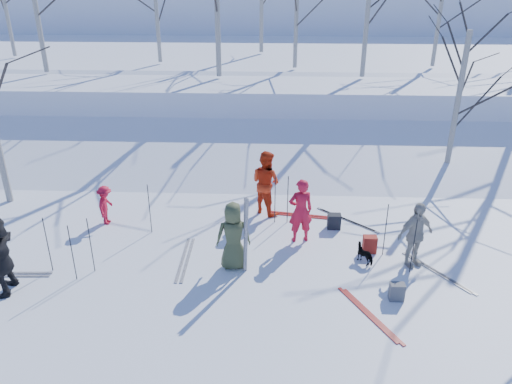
{
  "coord_description": "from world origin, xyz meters",
  "views": [
    {
      "loc": [
        0.48,
        -9.37,
        6.35
      ],
      "look_at": [
        0.0,
        1.5,
        1.3
      ],
      "focal_mm": 35.0,
      "sensor_mm": 36.0,
      "label": 1
    }
  ],
  "objects_px": {
    "skier_red_north": "(301,211)",
    "backpack_red": "(370,244)",
    "dog": "(365,254)",
    "backpack_grey": "(397,292)",
    "backpack_dark": "(334,221)",
    "skier_olive_center": "(233,236)",
    "skier_redor_behind": "(266,182)",
    "skier_cream_east": "(415,235)",
    "skier_red_seated": "(106,205)"
  },
  "relations": [
    {
      "from": "skier_redor_behind",
      "to": "skier_red_north",
      "type": "bearing_deg",
      "value": 160.74
    },
    {
      "from": "skier_red_seated",
      "to": "backpack_red",
      "type": "relative_size",
      "value": 2.54
    },
    {
      "from": "dog",
      "to": "backpack_grey",
      "type": "height_order",
      "value": "dog"
    },
    {
      "from": "skier_red_seated",
      "to": "backpack_dark",
      "type": "relative_size",
      "value": 2.67
    },
    {
      "from": "skier_redor_behind",
      "to": "dog",
      "type": "distance_m",
      "value": 3.47
    },
    {
      "from": "skier_red_seated",
      "to": "backpack_grey",
      "type": "distance_m",
      "value": 7.61
    },
    {
      "from": "backpack_dark",
      "to": "dog",
      "type": "bearing_deg",
      "value": -70.6
    },
    {
      "from": "skier_redor_behind",
      "to": "backpack_red",
      "type": "xyz_separation_m",
      "value": [
        2.54,
        -2.0,
        -0.69
      ]
    },
    {
      "from": "skier_cream_east",
      "to": "backpack_dark",
      "type": "distance_m",
      "value": 2.38
    },
    {
      "from": "skier_red_north",
      "to": "skier_red_seated",
      "type": "height_order",
      "value": "skier_red_north"
    },
    {
      "from": "skier_red_north",
      "to": "backpack_red",
      "type": "xyz_separation_m",
      "value": [
        1.65,
        -0.48,
        -0.62
      ]
    },
    {
      "from": "dog",
      "to": "skier_redor_behind",
      "type": "bearing_deg",
      "value": -89.21
    },
    {
      "from": "skier_olive_center",
      "to": "backpack_red",
      "type": "height_order",
      "value": "skier_olive_center"
    },
    {
      "from": "skier_red_north",
      "to": "skier_cream_east",
      "type": "relative_size",
      "value": 1.06
    },
    {
      "from": "skier_cream_east",
      "to": "backpack_dark",
      "type": "relative_size",
      "value": 3.92
    },
    {
      "from": "dog",
      "to": "skier_red_seated",
      "type": "bearing_deg",
      "value": -57.05
    },
    {
      "from": "skier_red_north",
      "to": "backpack_dark",
      "type": "xyz_separation_m",
      "value": [
        0.92,
        0.66,
        -0.63
      ]
    },
    {
      "from": "backpack_red",
      "to": "backpack_grey",
      "type": "xyz_separation_m",
      "value": [
        0.26,
        -1.85,
        -0.02
      ]
    },
    {
      "from": "backpack_red",
      "to": "backpack_dark",
      "type": "height_order",
      "value": "backpack_red"
    },
    {
      "from": "backpack_grey",
      "to": "backpack_dark",
      "type": "relative_size",
      "value": 0.95
    },
    {
      "from": "skier_red_seated",
      "to": "backpack_red",
      "type": "distance_m",
      "value": 6.83
    },
    {
      "from": "skier_olive_center",
      "to": "dog",
      "type": "relative_size",
      "value": 3.07
    },
    {
      "from": "backpack_grey",
      "to": "skier_cream_east",
      "type": "bearing_deg",
      "value": 65.18
    },
    {
      "from": "skier_redor_behind",
      "to": "backpack_dark",
      "type": "height_order",
      "value": "skier_redor_behind"
    },
    {
      "from": "backpack_grey",
      "to": "dog",
      "type": "bearing_deg",
      "value": 107.06
    },
    {
      "from": "dog",
      "to": "backpack_dark",
      "type": "height_order",
      "value": "dog"
    },
    {
      "from": "skier_red_north",
      "to": "dog",
      "type": "xyz_separation_m",
      "value": [
        1.48,
        -0.93,
        -0.61
      ]
    },
    {
      "from": "backpack_dark",
      "to": "skier_red_seated",
      "type": "bearing_deg",
      "value": 179.8
    },
    {
      "from": "backpack_red",
      "to": "backpack_grey",
      "type": "distance_m",
      "value": 1.86
    },
    {
      "from": "skier_cream_east",
      "to": "dog",
      "type": "distance_m",
      "value": 1.19
    },
    {
      "from": "skier_red_north",
      "to": "skier_red_seated",
      "type": "xyz_separation_m",
      "value": [
        -5.07,
        0.68,
        -0.3
      ]
    },
    {
      "from": "backpack_dark",
      "to": "backpack_red",
      "type": "bearing_deg",
      "value": -57.29
    },
    {
      "from": "skier_red_seated",
      "to": "backpack_dark",
      "type": "height_order",
      "value": "skier_red_seated"
    },
    {
      "from": "backpack_grey",
      "to": "backpack_dark",
      "type": "xyz_separation_m",
      "value": [
        -0.99,
        2.99,
        0.01
      ]
    },
    {
      "from": "skier_redor_behind",
      "to": "backpack_dark",
      "type": "distance_m",
      "value": 2.12
    },
    {
      "from": "backpack_grey",
      "to": "backpack_dark",
      "type": "distance_m",
      "value": 3.15
    },
    {
      "from": "skier_redor_behind",
      "to": "dog",
      "type": "relative_size",
      "value": 3.44
    },
    {
      "from": "dog",
      "to": "backpack_grey",
      "type": "xyz_separation_m",
      "value": [
        0.43,
        -1.4,
        -0.03
      ]
    },
    {
      "from": "skier_redor_behind",
      "to": "backpack_grey",
      "type": "bearing_deg",
      "value": 166.49
    },
    {
      "from": "backpack_red",
      "to": "backpack_dark",
      "type": "distance_m",
      "value": 1.36
    },
    {
      "from": "skier_olive_center",
      "to": "backpack_red",
      "type": "relative_size",
      "value": 3.81
    },
    {
      "from": "skier_redor_behind",
      "to": "skier_red_seated",
      "type": "relative_size",
      "value": 1.68
    },
    {
      "from": "skier_redor_behind",
      "to": "skier_cream_east",
      "type": "relative_size",
      "value": 1.14
    },
    {
      "from": "skier_red_seated",
      "to": "backpack_grey",
      "type": "height_order",
      "value": "skier_red_seated"
    },
    {
      "from": "dog",
      "to": "backpack_red",
      "type": "bearing_deg",
      "value": -154.34
    },
    {
      "from": "skier_olive_center",
      "to": "skier_cream_east",
      "type": "bearing_deg",
      "value": 175.78
    },
    {
      "from": "skier_olive_center",
      "to": "skier_red_seated",
      "type": "relative_size",
      "value": 1.5
    },
    {
      "from": "backpack_dark",
      "to": "skier_redor_behind",
      "type": "bearing_deg",
      "value": 154.59
    },
    {
      "from": "skier_cream_east",
      "to": "backpack_red",
      "type": "bearing_deg",
      "value": 124.89
    },
    {
      "from": "skier_red_north",
      "to": "dog",
      "type": "height_order",
      "value": "skier_red_north"
    }
  ]
}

